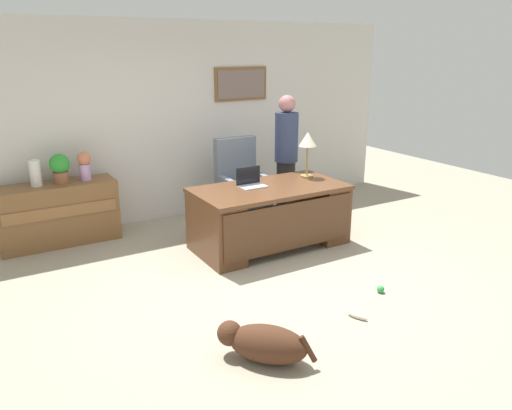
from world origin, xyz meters
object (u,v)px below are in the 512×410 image
Objects in this scene: vase_with_flowers at (84,164)px; laptop at (251,182)px; credenza at (58,214)px; dog_toy_ball at (381,289)px; desk at (271,215)px; person_standing at (286,156)px; armchair at (241,187)px; vase_empty at (35,173)px; dog_toy_bone at (357,316)px; potted_plant at (60,167)px; dog_lying at (263,343)px; desk_lamp at (308,142)px.

laptop is at bearing -37.83° from vase_with_flowers.
credenza reaches higher than dog_toy_ball.
desk is 1.20m from person_standing.
armchair is 3.72× the size of vase_empty.
person_standing is at bearing -12.16° from credenza.
armchair is 5.86× the size of dog_toy_bone.
armchair reaches higher than laptop.
potted_plant is 1.81× the size of dog_toy_bone.
armchair is 3.31m from dog_lying.
potted_plant is 3.98m from dog_toy_ball.
dog_lying is (-2.06, -2.78, -0.74)m from person_standing.
vase_empty is at bearing 150.06° from laptop.
desk is at bearing -38.29° from vase_with_flowers.
desk_lamp is (0.84, 0.03, 0.40)m from laptop.
desk_lamp reaches higher than vase_with_flowers.
person_standing is 2.99× the size of desk_lamp.
dog_lying is at bearing -173.92° from dog_toy_bone.
desk_lamp is at bearing -98.39° from person_standing.
vase_with_flowers reaches higher than dog_lying.
armchair is at bearing 82.48° from dog_toy_bone.
desk_lamp is at bearing 66.22° from dog_toy_bone.
dog_toy_bone is at bearing 6.08° from dog_lying.
vase_with_flowers is 4.79× the size of dog_toy_ball.
credenza is 4.45× the size of vase_empty.
dog_toy_ball is 0.60m from dog_toy_bone.
vase_with_flowers is 0.99× the size of potted_plant.
vase_with_flowers is 1.13× the size of vase_empty.
vase_with_flowers is (-1.64, 1.27, 0.15)m from laptop.
laptop reaches higher than desk.
dog_lying is 1.65m from dog_toy_ball.
armchair is 2.33m from potted_plant.
desk_lamp is 3.31m from vase_empty.
laptop is at bearing 104.95° from dog_toy_ball.
laptop is at bearing 137.89° from desk.
armchair is 3.65× the size of laptop.
person_standing is 4.86× the size of vase_with_flowers.
potted_plant reaches higher than dog_lying.
dog_toy_ball is at bearing -55.24° from vase_with_flowers.
credenza is 2.37m from armchair.
vase_with_flowers is at bearing -0.00° from vase_empty.
person_standing is at bearing 47.00° from desk.
dog_lying is 3.34× the size of dog_toy_bone.
person_standing reaches higher than desk.
dog_toy_ball is at bearing -48.61° from vase_empty.
person_standing is at bearing 34.27° from laptop.
credenza is 3.22m from desk_lamp.
credenza is at bearing 156.43° from desk_lamp.
desk is 1.05m from desk_lamp.
potted_plant is (-2.24, 0.46, 0.45)m from armchair.
credenza is at bearing -179.78° from vase_with_flowers.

